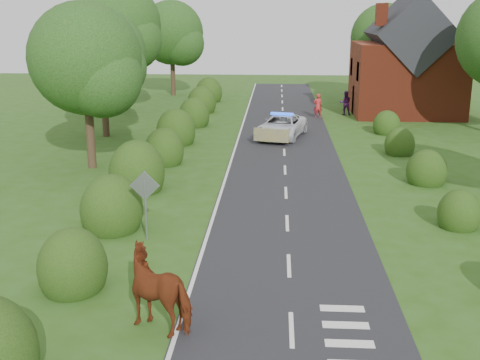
# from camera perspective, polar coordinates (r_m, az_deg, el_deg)

# --- Properties ---
(ground) EXTENTS (120.00, 120.00, 0.00)m
(ground) POSITION_cam_1_polar(r_m,az_deg,el_deg) (19.39, 4.66, -8.14)
(ground) COLOR #2C4F12
(road) EXTENTS (6.00, 70.00, 0.02)m
(road) POSITION_cam_1_polar(r_m,az_deg,el_deg) (33.66, 4.24, 2.24)
(road) COLOR black
(road) RESTS_ON ground
(road_markings) EXTENTS (4.96, 70.00, 0.01)m
(road_markings) POSITION_cam_1_polar(r_m,az_deg,el_deg) (31.66, 1.38, 1.44)
(road_markings) COLOR white
(road_markings) RESTS_ON road
(hedgerow_left) EXTENTS (2.75, 50.41, 3.00)m
(hedgerow_left) POSITION_cam_1_polar(r_m,az_deg,el_deg) (30.87, -7.86, 2.30)
(hedgerow_left) COLOR #1C3214
(hedgerow_left) RESTS_ON ground
(hedgerow_right) EXTENTS (2.10, 45.78, 2.10)m
(hedgerow_right) POSITION_cam_1_polar(r_m,az_deg,el_deg) (30.67, 16.75, 1.31)
(hedgerow_right) COLOR #1C3214
(hedgerow_right) RESTS_ON ground
(tree_left_a) EXTENTS (5.74, 5.60, 8.38)m
(tree_left_a) POSITION_cam_1_polar(r_m,az_deg,el_deg) (31.12, -14.08, 10.66)
(tree_left_a) COLOR #332316
(tree_left_a) RESTS_ON ground
(tree_left_b) EXTENTS (5.74, 5.60, 8.07)m
(tree_left_b) POSITION_cam_1_polar(r_m,az_deg,el_deg) (39.21, -12.68, 11.26)
(tree_left_b) COLOR #332316
(tree_left_b) RESTS_ON ground
(tree_left_c) EXTENTS (6.97, 6.80, 10.22)m
(tree_left_c) POSITION_cam_1_polar(r_m,az_deg,el_deg) (49.13, -11.21, 13.90)
(tree_left_c) COLOR #332316
(tree_left_c) RESTS_ON ground
(tree_left_d) EXTENTS (6.15, 6.00, 8.89)m
(tree_left_d) POSITION_cam_1_polar(r_m,az_deg,el_deg) (58.45, -6.25, 13.47)
(tree_left_d) COLOR #332316
(tree_left_d) RESTS_ON ground
(tree_right_c) EXTENTS (6.15, 6.00, 8.58)m
(tree_right_c) POSITION_cam_1_polar(r_m,az_deg,el_deg) (56.49, 13.81, 12.74)
(tree_right_c) COLOR #332316
(tree_right_c) RESTS_ON ground
(road_sign) EXTENTS (1.06, 0.08, 2.53)m
(road_sign) POSITION_cam_1_polar(r_m,az_deg,el_deg) (21.17, -8.99, -1.43)
(road_sign) COLOR gray
(road_sign) RESTS_ON ground
(house) EXTENTS (8.00, 7.40, 9.17)m
(house) POSITION_cam_1_polar(r_m,az_deg,el_deg) (48.93, 15.53, 10.41)
(house) COLOR maroon
(house) RESTS_ON ground
(cow) EXTENTS (2.77, 2.19, 1.74)m
(cow) POSITION_cam_1_polar(r_m,az_deg,el_deg) (15.75, -7.31, -10.62)
(cow) COLOR maroon
(cow) RESTS_ON ground
(police_van) EXTENTS (3.64, 5.70, 1.61)m
(police_van) POSITION_cam_1_polar(r_m,az_deg,el_deg) (38.68, 3.98, 5.10)
(police_van) COLOR silver
(police_van) RESTS_ON ground
(pedestrian_red) EXTENTS (0.73, 0.53, 1.85)m
(pedestrian_red) POSITION_cam_1_polar(r_m,az_deg,el_deg) (46.20, 7.39, 6.98)
(pedestrian_red) COLOR red
(pedestrian_red) RESTS_ON ground
(pedestrian_purple) EXTENTS (0.95, 0.77, 1.86)m
(pedestrian_purple) POSITION_cam_1_polar(r_m,az_deg,el_deg) (47.99, 9.95, 7.21)
(pedestrian_purple) COLOR #4B1A5B
(pedestrian_purple) RESTS_ON ground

